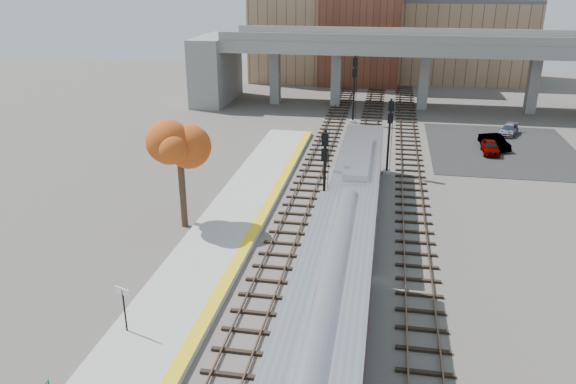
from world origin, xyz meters
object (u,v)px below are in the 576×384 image
(car_b, at_px, (494,142))
(signal_mast_far, at_px, (354,90))
(signal_mast_mid, at_px, (389,139))
(car_a, at_px, (490,147))
(signal_mast_near, at_px, (324,180))
(car_c, at_px, (509,130))
(locomotive, at_px, (358,181))
(tree, at_px, (180,153))

(car_b, bearing_deg, signal_mast_far, 130.77)
(signal_mast_mid, distance_m, car_a, 12.52)
(car_b, bearing_deg, signal_mast_mid, -157.61)
(signal_mast_near, distance_m, signal_mast_mid, 11.94)
(signal_mast_near, bearing_deg, car_b, 55.32)
(car_b, bearing_deg, signal_mast_near, -145.15)
(signal_mast_near, relative_size, car_c, 1.76)
(signal_mast_near, xyz_separation_m, signal_mast_far, (0.00, 28.58, 0.66))
(locomotive, height_order, signal_mast_near, signal_mast_near)
(car_a, distance_m, car_c, 7.86)
(locomotive, height_order, tree, tree)
(signal_mast_far, bearing_deg, tree, -106.75)
(tree, height_order, car_b, tree)
(signal_mast_near, bearing_deg, tree, -168.03)
(signal_mast_near, bearing_deg, car_c, 57.57)
(car_b, xyz_separation_m, car_c, (2.30, 5.47, -0.12))
(locomotive, height_order, car_c, locomotive)
(signal_mast_mid, relative_size, tree, 0.93)
(car_c, bearing_deg, signal_mast_far, -166.05)
(locomotive, distance_m, tree, 12.56)
(tree, bearing_deg, signal_mast_mid, 44.74)
(signal_mast_far, relative_size, car_b, 1.87)
(signal_mast_far, bearing_deg, car_b, -28.77)
(signal_mast_mid, xyz_separation_m, tree, (-13.29, -13.17, 2.08))
(car_a, relative_size, car_b, 0.91)
(signal_mast_mid, bearing_deg, car_b, 42.86)
(locomotive, height_order, car_a, locomotive)
(car_b, distance_m, car_c, 5.93)
(signal_mast_near, xyz_separation_m, car_b, (14.33, 20.71, -2.48))
(car_c, bearing_deg, signal_mast_mid, -107.80)
(locomotive, relative_size, signal_mast_far, 2.52)
(locomotive, distance_m, signal_mast_mid, 8.75)
(signal_mast_mid, distance_m, car_b, 14.16)
(signal_mast_mid, xyz_separation_m, car_b, (10.23, 9.49, -2.40))
(signal_mast_far, bearing_deg, signal_mast_mid, -76.71)
(signal_mast_mid, bearing_deg, tree, -135.26)
(car_a, bearing_deg, car_c, 68.77)
(signal_mast_near, relative_size, signal_mast_mid, 1.02)
(signal_mast_mid, height_order, car_a, signal_mast_mid)
(tree, distance_m, car_b, 32.96)
(car_a, relative_size, car_c, 0.98)
(signal_mast_far, xyz_separation_m, car_a, (13.69, -9.68, -3.18))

